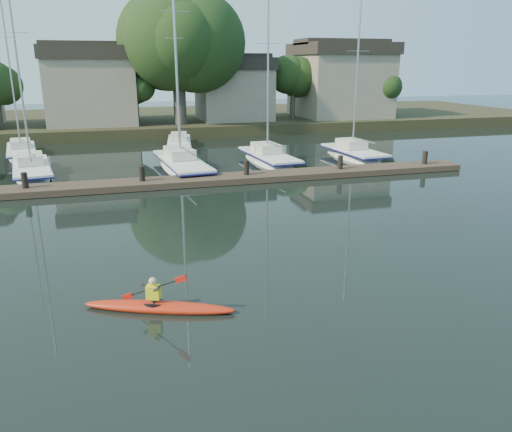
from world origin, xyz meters
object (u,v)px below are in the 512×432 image
object	(u,v)px
kayak	(158,305)
sailboat_1	(33,178)
sailboat_4	(353,161)
sailboat_5	(22,158)
sailboat_3	(269,166)
sailboat_6	(179,149)
dock	(196,181)
sailboat_2	(182,173)

from	to	relation	value
kayak	sailboat_1	distance (m)	20.93
sailboat_4	sailboat_5	distance (m)	24.69
sailboat_3	sailboat_5	world-z (taller)	sailboat_5
sailboat_1	sailboat_3	world-z (taller)	sailboat_1
sailboat_5	sailboat_6	world-z (taller)	sailboat_6
dock	sailboat_3	bearing A→B (deg)	40.11
sailboat_3	sailboat_1	bearing A→B (deg)	174.68
sailboat_6	sailboat_2	bearing A→B (deg)	-88.67
dock	sailboat_6	size ratio (longest dim) A/B	2.33
sailboat_4	sailboat_3	bearing A→B (deg)	175.59
sailboat_6	dock	bearing A→B (deg)	-85.69
dock	sailboat_5	bearing A→B (deg)	131.24
sailboat_2	sailboat_6	size ratio (longest dim) A/B	1.14
kayak	sailboat_1	bearing A→B (deg)	127.75
sailboat_5	sailboat_6	xyz separation A→B (m)	(11.86, 0.72, 0.01)
sailboat_2	dock	bearing A→B (deg)	-92.59
sailboat_5	dock	bearing A→B (deg)	-57.77
sailboat_1	sailboat_5	world-z (taller)	sailboat_5
sailboat_3	sailboat_4	xyz separation A→B (m)	(6.48, -0.06, -0.01)
sailboat_6	sailboat_4	bearing A→B (deg)	-28.14
kayak	sailboat_6	xyz separation A→B (m)	(4.32, 28.24, -0.34)
sailboat_3	sailboat_4	size ratio (longest dim) A/B	1.05
dock	sailboat_6	world-z (taller)	sailboat_6
dock	sailboat_2	size ratio (longest dim) A/B	2.05
sailboat_1	sailboat_2	xyz separation A→B (m)	(9.16, -0.93, -0.01)
dock	sailboat_6	bearing A→B (deg)	86.53
sailboat_1	sailboat_3	bearing A→B (deg)	-9.87
sailboat_3	sailboat_6	bearing A→B (deg)	116.90
dock	sailboat_6	distance (m)	13.36
kayak	sailboat_5	xyz separation A→B (m)	(-7.54, 27.52, -0.35)
kayak	sailboat_5	distance (m)	28.54
kayak	sailboat_6	distance (m)	28.58
kayak	sailboat_4	world-z (taller)	sailboat_4
dock	sailboat_4	xyz separation A→B (m)	(12.41, 4.93, -0.42)
sailboat_1	sailboat_5	xyz separation A→B (m)	(-1.68, 7.43, 0.02)
sailboat_2	sailboat_4	size ratio (longest dim) A/B	1.27
sailboat_4	sailboat_6	xyz separation A→B (m)	(-11.60, 8.40, 0.04)
dock	sailboat_3	xyz separation A→B (m)	(5.93, 4.99, -0.41)
dock	sailboat_1	bearing A→B (deg)	151.09
sailboat_1	sailboat_6	size ratio (longest dim) A/B	0.99
sailboat_6	sailboat_1	bearing A→B (deg)	-133.53
sailboat_2	sailboat_5	bearing A→B (deg)	136.79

